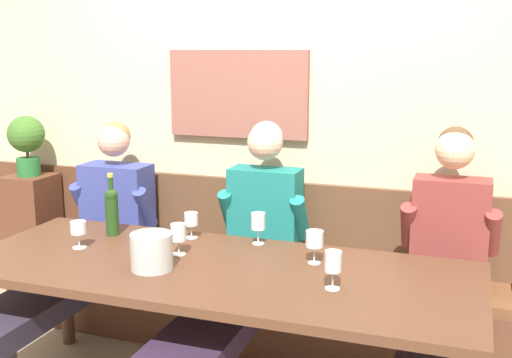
# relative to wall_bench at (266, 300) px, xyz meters

# --- Properties ---
(room_wall_back) EXTENTS (6.80, 0.12, 2.80)m
(room_wall_back) POSITION_rel_wall_bench_xyz_m (-0.00, 0.26, 1.12)
(room_wall_back) COLOR beige
(room_wall_back) RESTS_ON ground
(wood_wainscot_panel) EXTENTS (6.80, 0.03, 0.93)m
(wood_wainscot_panel) POSITION_rel_wall_bench_xyz_m (0.00, 0.21, 0.18)
(wood_wainscot_panel) COLOR brown
(wood_wainscot_panel) RESTS_ON ground
(wall_bench) EXTENTS (2.64, 0.42, 0.94)m
(wall_bench) POSITION_rel_wall_bench_xyz_m (0.00, 0.00, 0.00)
(wall_bench) COLOR brown
(wall_bench) RESTS_ON ground
(dining_table) EXTENTS (2.34, 0.92, 0.74)m
(dining_table) POSITION_rel_wall_bench_xyz_m (0.00, -0.74, 0.38)
(dining_table) COLOR #503020
(dining_table) RESTS_ON ground
(person_center_right_seat) EXTENTS (0.51, 1.36, 1.27)m
(person_center_right_seat) POSITION_rel_wall_bench_xyz_m (-0.94, -0.41, 0.32)
(person_center_right_seat) COLOR #37313C
(person_center_right_seat) RESTS_ON ground
(person_center_left_seat) EXTENTS (0.49, 1.36, 1.31)m
(person_center_left_seat) POSITION_rel_wall_bench_xyz_m (0.00, -0.41, 0.34)
(person_center_left_seat) COLOR #27293A
(person_center_left_seat) RESTS_ON ground
(person_left_seat) EXTENTS (0.48, 1.35, 1.32)m
(person_left_seat) POSITION_rel_wall_bench_xyz_m (0.98, -0.41, 0.34)
(person_left_seat) COLOR #373541
(person_left_seat) RESTS_ON ground
(ice_bucket) EXTENTS (0.19, 0.19, 0.16)m
(ice_bucket) POSITION_rel_wall_bench_xyz_m (-0.24, -0.87, 0.54)
(ice_bucket) COLOR #B5BEBA
(ice_bucket) RESTS_ON dining_table
(wine_bottle_amber_mid) EXTENTS (0.07, 0.07, 0.33)m
(wine_bottle_amber_mid) POSITION_rel_wall_bench_xyz_m (-0.69, -0.48, 0.59)
(wine_bottle_amber_mid) COLOR #204118
(wine_bottle_amber_mid) RESTS_ON dining_table
(wine_glass_left_end) EXTENTS (0.07, 0.07, 0.16)m
(wine_glass_left_end) POSITION_rel_wall_bench_xyz_m (0.56, -0.84, 0.56)
(wine_glass_left_end) COLOR silver
(wine_glass_left_end) RESTS_ON dining_table
(wine_glass_center_rear) EXTENTS (0.07, 0.07, 0.16)m
(wine_glass_center_rear) POSITION_rel_wall_bench_xyz_m (0.08, -0.37, 0.56)
(wine_glass_center_rear) COLOR silver
(wine_glass_center_rear) RESTS_ON dining_table
(wine_glass_right_end) EXTENTS (0.07, 0.07, 0.15)m
(wine_glass_right_end) POSITION_rel_wall_bench_xyz_m (-0.22, -0.65, 0.56)
(wine_glass_right_end) COLOR silver
(wine_glass_right_end) RESTS_ON dining_table
(wine_glass_mid_right) EXTENTS (0.07, 0.07, 0.13)m
(wine_glass_mid_right) POSITION_rel_wall_bench_xyz_m (-0.27, -0.39, 0.55)
(wine_glass_mid_right) COLOR silver
(wine_glass_mid_right) RESTS_ON dining_table
(wine_glass_center_front) EXTENTS (0.08, 0.08, 0.15)m
(wine_glass_center_front) POSITION_rel_wall_bench_xyz_m (0.42, -0.56, 0.57)
(wine_glass_center_front) COLOR silver
(wine_glass_center_front) RESTS_ON dining_table
(wine_glass_near_bucket) EXTENTS (0.08, 0.08, 0.13)m
(wine_glass_near_bucket) POSITION_rel_wall_bench_xyz_m (-0.72, -0.72, 0.55)
(wine_glass_near_bucket) COLOR silver
(wine_glass_near_bucket) RESTS_ON dining_table
(corner_pedestal) EXTENTS (0.28, 0.28, 0.89)m
(corner_pedestal) POSITION_rel_wall_bench_xyz_m (-1.62, 0.03, 0.16)
(corner_pedestal) COLOR brown
(corner_pedestal) RESTS_ON ground
(potted_plant) EXTENTS (0.23, 0.23, 0.38)m
(potted_plant) POSITION_rel_wall_bench_xyz_m (-1.62, 0.03, 0.84)
(potted_plant) COLOR #236A30
(potted_plant) RESTS_ON corner_pedestal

